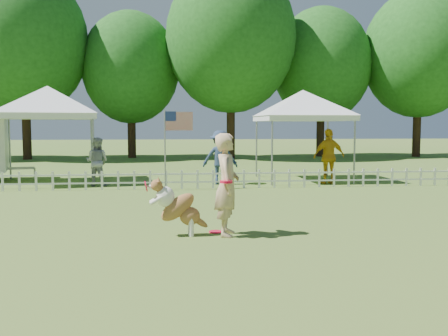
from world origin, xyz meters
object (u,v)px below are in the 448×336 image
at_px(canopy_tent_left, 49,136).
at_px(flag_pole, 165,150).
at_px(canopy_tent_right, 302,136).
at_px(dog, 179,207).
at_px(spectator_c, 329,156).
at_px(handler, 227,185).
at_px(spectator_b, 220,157).
at_px(spectator_a, 97,162).
at_px(frisbee_on_turf, 216,232).

distance_m(canopy_tent_left, flag_pole, 4.86).
relative_size(canopy_tent_right, flag_pole, 1.29).
height_order(canopy_tent_right, flag_pole, canopy_tent_right).
height_order(canopy_tent_left, flag_pole, canopy_tent_left).
relative_size(dog, spectator_c, 0.56).
xyz_separation_m(canopy_tent_left, spectator_c, (9.71, -1.45, -0.71)).
distance_m(handler, canopy_tent_right, 9.64).
height_order(canopy_tent_left, spectator_b, canopy_tent_left).
distance_m(dog, spectator_a, 8.28).
height_order(handler, spectator_b, handler).
bearing_deg(canopy_tent_right, dog, -118.62).
bearing_deg(frisbee_on_turf, handler, -55.26).
xyz_separation_m(handler, spectator_a, (-3.49, 7.91, -0.14)).
xyz_separation_m(canopy_tent_left, canopy_tent_right, (9.08, -0.24, -0.05)).
height_order(dog, spectator_b, spectator_b).
relative_size(flag_pole, spectator_b, 1.36).
height_order(handler, canopy_tent_right, canopy_tent_right).
bearing_deg(flag_pole, canopy_tent_left, 133.33).
relative_size(canopy_tent_left, canopy_tent_right, 1.03).
relative_size(handler, spectator_c, 0.99).
bearing_deg(frisbee_on_turf, dog, -163.05).
bearing_deg(canopy_tent_left, spectator_a, -42.75).
relative_size(canopy_tent_right, spectator_b, 1.75).
bearing_deg(spectator_b, canopy_tent_left, 0.45).
height_order(spectator_b, spectator_c, spectator_c).
bearing_deg(handler, spectator_a, 33.07).
bearing_deg(flag_pole, spectator_a, 133.88).
xyz_separation_m(canopy_tent_right, spectator_c, (0.63, -1.21, -0.66)).
height_order(dog, canopy_tent_right, canopy_tent_right).
bearing_deg(flag_pole, spectator_b, 22.83).
xyz_separation_m(frisbee_on_turf, spectator_b, (0.84, 7.66, 0.91)).
distance_m(handler, frisbee_on_turf, 0.99).
xyz_separation_m(handler, spectator_c, (4.41, 7.64, 0.01)).
xyz_separation_m(flag_pole, spectator_c, (5.62, 1.12, -0.30)).
bearing_deg(spectator_b, spectator_a, 11.67).
xyz_separation_m(spectator_a, spectator_b, (4.14, 0.02, 0.11)).
relative_size(handler, spectator_a, 1.17).
height_order(flag_pole, spectator_c, flag_pole).
height_order(frisbee_on_turf, spectator_b, spectator_b).
relative_size(spectator_a, spectator_b, 0.88).
height_order(handler, canopy_tent_left, canopy_tent_left).
relative_size(handler, canopy_tent_right, 0.59).
xyz_separation_m(flag_pole, spectator_a, (-2.28, 1.40, -0.44)).
xyz_separation_m(canopy_tent_left, flag_pole, (4.10, -2.57, -0.41)).
height_order(frisbee_on_turf, flag_pole, flag_pole).
relative_size(dog, flag_pole, 0.43).
distance_m(dog, spectator_b, 8.03).
distance_m(frisbee_on_turf, spectator_b, 7.76).
relative_size(dog, spectator_b, 0.58).
height_order(handler, spectator_c, spectator_c).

